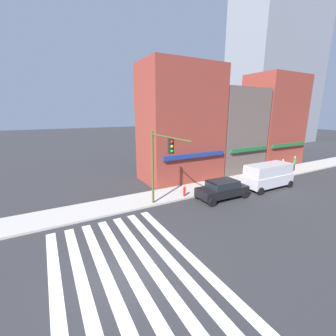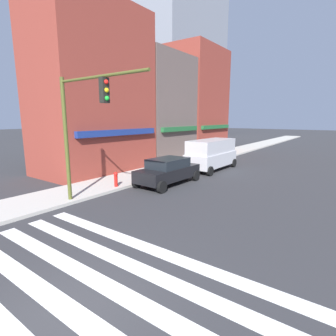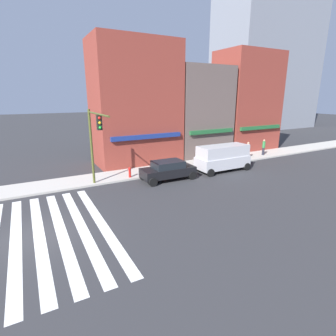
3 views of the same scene
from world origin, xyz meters
The scene contains 11 objects.
ground_plane centered at (0.00, 0.00, 0.00)m, with size 200.00×200.00×0.00m, color #2D2D30.
sidewalk_left centered at (0.00, 7.50, 0.07)m, with size 120.00×3.00×0.15m.
crosswalk_stripes centered at (0.00, 0.00, 0.00)m, with size 6.58×10.80×0.01m.
storefront_row centered at (17.09, 11.50, 5.61)m, with size 22.55×5.30×11.76m.
tower_distant centered at (45.30, 27.33, 20.39)m, with size 21.40×10.66×40.77m.
traffic_signal centered at (4.28, 5.15, 3.98)m, with size 0.32×5.13×5.74m.
sedan_black centered at (9.86, 4.70, 0.84)m, with size 4.45×2.02×1.59m.
van_silver centered at (15.54, 4.70, 1.29)m, with size 5.02×2.22×2.34m.
pedestrian_white_shirt centered at (20.72, 6.73, 1.07)m, with size 0.32×0.32×1.77m.
pedestrian_green_top centered at (23.48, 7.07, 1.07)m, with size 0.32×0.32×1.77m.
fire_hydrant centered at (7.20, 6.40, 0.61)m, with size 0.24×0.24×0.84m.
Camera 3 is at (0.03, -13.23, 6.68)m, focal length 28.00 mm.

